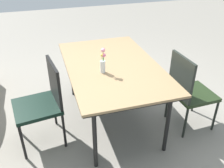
{
  "coord_description": "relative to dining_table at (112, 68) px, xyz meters",
  "views": [
    {
      "loc": [
        -2.44,
        0.72,
        2.02
      ],
      "look_at": [
        0.0,
        -0.02,
        0.51
      ],
      "focal_mm": 39.85,
      "sensor_mm": 36.0,
      "label": 1
    }
  ],
  "objects": [
    {
      "name": "chair_near_left",
      "position": [
        -0.38,
        -0.8,
        -0.2
      ],
      "size": [
        0.46,
        0.46,
        0.94
      ],
      "rotation": [
        0.0,
        0.0,
        3.18
      ],
      "color": "black",
      "rests_on": "ground"
    },
    {
      "name": "dining_table",
      "position": [
        0.0,
        0.0,
        0.0
      ],
      "size": [
        1.66,
        1.02,
        0.77
      ],
      "color": "#8C704C",
      "rests_on": "ground"
    },
    {
      "name": "flower_vase",
      "position": [
        -0.15,
        0.15,
        0.18
      ],
      "size": [
        0.07,
        0.06,
        0.27
      ],
      "color": "silver",
      "rests_on": "dining_table"
    },
    {
      "name": "ground_plane",
      "position": [
        -0.0,
        0.02,
        -0.72
      ],
      "size": [
        12.0,
        12.0,
        0.0
      ],
      "primitive_type": "plane",
      "color": "gray"
    },
    {
      "name": "chair_far_side",
      "position": [
        -0.14,
        0.8,
        -0.19
      ],
      "size": [
        0.53,
        0.53,
        0.94
      ],
      "rotation": [
        0.0,
        0.0,
        0.14
      ],
      "color": "black",
      "rests_on": "ground"
    }
  ]
}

